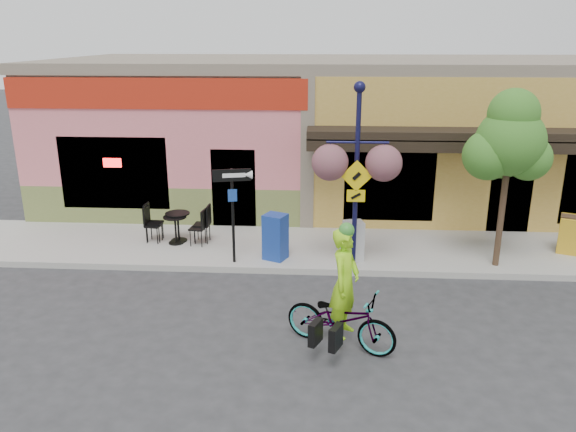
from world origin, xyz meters
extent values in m
plane|color=#2D2D30|center=(0.00, 0.00, 0.00)|extent=(90.00, 90.00, 0.00)
cube|color=#9E9B93|center=(0.00, 2.00, 0.07)|extent=(24.00, 3.00, 0.15)
cube|color=#A8A59E|center=(0.00, 0.55, 0.07)|extent=(24.00, 0.12, 0.15)
imported|color=maroon|center=(-0.24, -2.54, 0.53)|extent=(2.12, 1.45, 1.06)
imported|color=#9BE718|center=(-0.19, -2.54, 0.96)|extent=(0.70, 0.83, 1.92)
camera|label=1|loc=(-0.61, -11.24, 5.19)|focal=35.00mm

